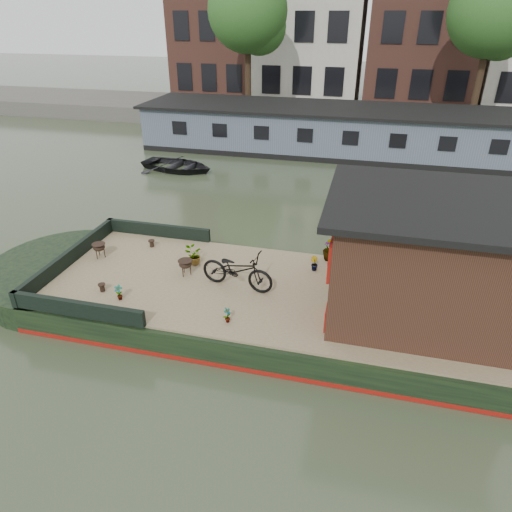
% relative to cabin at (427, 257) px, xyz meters
% --- Properties ---
extents(ground, '(120.00, 120.00, 0.00)m').
position_rel_cabin_xyz_m(ground, '(-2.19, 0.00, -1.88)').
color(ground, '#353E27').
rests_on(ground, ground).
extents(houseboat_hull, '(14.01, 4.02, 0.60)m').
position_rel_cabin_xyz_m(houseboat_hull, '(-3.52, 0.00, -1.60)').
color(houseboat_hull, black).
rests_on(houseboat_hull, ground).
extents(houseboat_deck, '(11.80, 3.80, 0.05)m').
position_rel_cabin_xyz_m(houseboat_deck, '(-2.19, 0.00, -1.25)').
color(houseboat_deck, '#917D5A').
rests_on(houseboat_deck, houseboat_hull).
extents(bow_bulwark, '(3.00, 4.00, 0.35)m').
position_rel_cabin_xyz_m(bow_bulwark, '(-7.25, 0.00, -1.05)').
color(bow_bulwark, black).
rests_on(bow_bulwark, houseboat_deck).
extents(cabin, '(4.00, 3.50, 2.42)m').
position_rel_cabin_xyz_m(cabin, '(0.00, 0.00, 0.00)').
color(cabin, black).
rests_on(cabin, houseboat_deck).
extents(bicycle, '(1.76, 0.84, 0.89)m').
position_rel_cabin_xyz_m(bicycle, '(-3.84, -0.08, -0.79)').
color(bicycle, black).
rests_on(bicycle, houseboat_deck).
extents(potted_plant_a, '(0.21, 0.16, 0.35)m').
position_rel_cabin_xyz_m(potted_plant_a, '(-6.14, -1.18, -1.05)').
color(potted_plant_a, '#963C2B').
rests_on(potted_plant_a, houseboat_deck).
extents(potted_plant_b, '(0.25, 0.24, 0.35)m').
position_rel_cabin_xyz_m(potted_plant_b, '(-2.29, 1.10, -1.05)').
color(potted_plant_b, brown).
rests_on(potted_plant_b, houseboat_deck).
extents(potted_plant_c, '(0.53, 0.50, 0.46)m').
position_rel_cabin_xyz_m(potted_plant_c, '(-5.15, 0.67, -1.00)').
color(potted_plant_c, brown).
rests_on(potted_plant_c, houseboat_deck).
extents(potted_plant_d, '(0.36, 0.36, 0.60)m').
position_rel_cabin_xyz_m(potted_plant_d, '(-1.99, 1.70, -0.93)').
color(potted_plant_d, brown).
rests_on(potted_plant_d, houseboat_deck).
extents(potted_plant_e, '(0.17, 0.20, 0.33)m').
position_rel_cabin_xyz_m(potted_plant_e, '(-3.66, -1.39, -1.06)').
color(potted_plant_e, '#97412C').
rests_on(potted_plant_e, houseboat_deck).
extents(brazier_front, '(0.41, 0.41, 0.38)m').
position_rel_cabin_xyz_m(brazier_front, '(-5.16, 0.15, -1.04)').
color(brazier_front, black).
rests_on(brazier_front, houseboat_deck).
extents(brazier_rear, '(0.46, 0.46, 0.38)m').
position_rel_cabin_xyz_m(brazier_rear, '(-7.56, 0.43, -1.04)').
color(brazier_rear, black).
rests_on(brazier_rear, houseboat_deck).
extents(bollard_port, '(0.16, 0.16, 0.19)m').
position_rel_cabin_xyz_m(bollard_port, '(-6.56, 1.27, -1.13)').
color(bollard_port, black).
rests_on(bollard_port, houseboat_deck).
extents(bollard_stbd, '(0.16, 0.16, 0.18)m').
position_rel_cabin_xyz_m(bollard_stbd, '(-6.68, -0.97, -1.14)').
color(bollard_stbd, black).
rests_on(bollard_stbd, houseboat_deck).
extents(dinghy, '(3.63, 2.89, 0.67)m').
position_rel_cabin_xyz_m(dinghy, '(-9.31, 9.43, -1.54)').
color(dinghy, black).
rests_on(dinghy, ground).
extents(far_houseboat, '(20.40, 4.40, 2.11)m').
position_rel_cabin_xyz_m(far_houseboat, '(-2.19, 14.00, -0.91)').
color(far_houseboat, '#51586C').
rests_on(far_houseboat, ground).
extents(quay, '(60.00, 6.00, 0.90)m').
position_rel_cabin_xyz_m(quay, '(-2.19, 20.50, -1.43)').
color(quay, '#47443F').
rests_on(quay, ground).
extents(tree_left, '(4.40, 4.40, 7.40)m').
position_rel_cabin_xyz_m(tree_left, '(-8.54, 19.07, 4.02)').
color(tree_left, '#332316').
rests_on(tree_left, quay).
extents(tree_right, '(4.40, 4.40, 7.40)m').
position_rel_cabin_xyz_m(tree_right, '(3.96, 19.07, 4.02)').
color(tree_right, '#332316').
rests_on(tree_right, quay).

